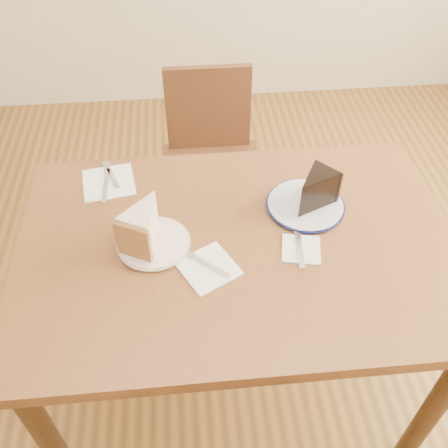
{
  "coord_description": "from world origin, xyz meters",
  "views": [
    {
      "loc": [
        -0.12,
        -0.91,
        1.75
      ],
      "look_at": [
        -0.03,
        0.02,
        0.8
      ],
      "focal_mm": 40.0,
      "sensor_mm": 36.0,
      "label": 1
    }
  ],
  "objects_px": {
    "table": "(236,266)",
    "chocolate_cake": "(313,193)",
    "plate_cream": "(154,243)",
    "plate_navy": "(305,205)",
    "chair_far": "(211,163)",
    "carrot_cake": "(146,224)"
  },
  "relations": [
    {
      "from": "table",
      "to": "chocolate_cake",
      "type": "distance_m",
      "value": 0.3
    },
    {
      "from": "plate_cream",
      "to": "plate_navy",
      "type": "xyz_separation_m",
      "value": [
        0.44,
        0.11,
        0.0
      ]
    },
    {
      "from": "plate_cream",
      "to": "chocolate_cake",
      "type": "distance_m",
      "value": 0.47
    },
    {
      "from": "plate_navy",
      "to": "chocolate_cake",
      "type": "xyz_separation_m",
      "value": [
        0.01,
        -0.01,
        0.05
      ]
    },
    {
      "from": "chair_far",
      "to": "carrot_cake",
      "type": "height_order",
      "value": "carrot_cake"
    },
    {
      "from": "carrot_cake",
      "to": "plate_cream",
      "type": "bearing_deg",
      "value": -20.83
    },
    {
      "from": "plate_navy",
      "to": "chocolate_cake",
      "type": "height_order",
      "value": "chocolate_cake"
    },
    {
      "from": "plate_navy",
      "to": "chocolate_cake",
      "type": "distance_m",
      "value": 0.06
    },
    {
      "from": "plate_cream",
      "to": "chocolate_cake",
      "type": "bearing_deg",
      "value": 12.2
    },
    {
      "from": "plate_navy",
      "to": "chair_far",
      "type": "bearing_deg",
      "value": 111.65
    },
    {
      "from": "plate_navy",
      "to": "carrot_cake",
      "type": "relative_size",
      "value": 1.66
    },
    {
      "from": "chair_far",
      "to": "chocolate_cake",
      "type": "xyz_separation_m",
      "value": [
        0.25,
        -0.6,
        0.35
      ]
    },
    {
      "from": "chocolate_cake",
      "to": "carrot_cake",
      "type": "bearing_deg",
      "value": 57.4
    },
    {
      "from": "table",
      "to": "carrot_cake",
      "type": "distance_m",
      "value": 0.29
    },
    {
      "from": "table",
      "to": "chocolate_cake",
      "type": "height_order",
      "value": "chocolate_cake"
    },
    {
      "from": "carrot_cake",
      "to": "chocolate_cake",
      "type": "bearing_deg",
      "value": 36.3
    },
    {
      "from": "chocolate_cake",
      "to": "chair_far",
      "type": "bearing_deg",
      "value": -20.25
    },
    {
      "from": "table",
      "to": "plate_navy",
      "type": "bearing_deg",
      "value": 29.53
    },
    {
      "from": "plate_navy",
      "to": "table",
      "type": "bearing_deg",
      "value": -150.47
    },
    {
      "from": "plate_navy",
      "to": "chocolate_cake",
      "type": "relative_size",
      "value": 1.74
    },
    {
      "from": "chair_far",
      "to": "chocolate_cake",
      "type": "bearing_deg",
      "value": 112.89
    },
    {
      "from": "table",
      "to": "chocolate_cake",
      "type": "xyz_separation_m",
      "value": [
        0.23,
        0.11,
        0.16
      ]
    }
  ]
}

